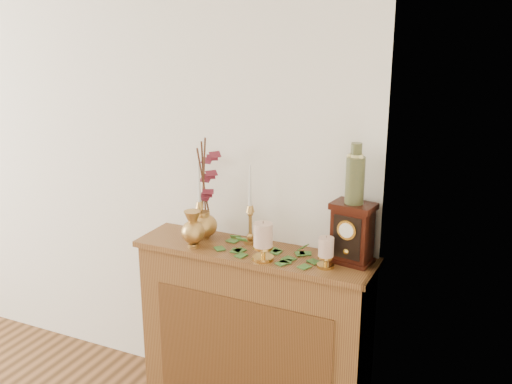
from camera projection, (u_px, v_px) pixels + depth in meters
The scene contains 10 objects.
console_shelf at pixel (254, 336), 3.15m from camera, with size 1.24×0.34×0.93m.
candlestick_left at pixel (200, 214), 3.12m from camera, with size 0.07×0.07×0.41m.
candlestick_center at pixel (250, 218), 3.06m from camera, with size 0.07×0.07×0.41m.
bud_vase at pixel (193, 229), 3.01m from camera, with size 0.12×0.12×0.19m.
ginger_jar at pixel (208, 192), 3.11m from camera, with size 0.22×0.24×0.55m.
pillar_candle_left at pixel (263, 240), 2.85m from camera, with size 0.10×0.10×0.20m.
pillar_candle_right at pixel (326, 251), 2.78m from camera, with size 0.08×0.08×0.16m.
ivy_garland at pixel (261, 251), 2.96m from camera, with size 0.54×0.22×0.09m.
mantel_clock at pixel (352, 234), 2.81m from camera, with size 0.22×0.17×0.30m.
ceramic_vase at pixel (355, 177), 2.74m from camera, with size 0.09×0.09×0.28m.
Camera 1 is at (2.59, -0.42, 2.08)m, focal length 42.00 mm.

